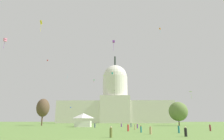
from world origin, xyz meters
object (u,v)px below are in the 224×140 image
at_px(kite_green_mid, 94,80).
at_px(kite_violet_mid, 114,42).
at_px(person_tan_deep_crowd, 151,131).
at_px(kite_yellow_high, 41,23).
at_px(person_navy_edge_east, 95,125).
at_px(kite_blue_low, 71,107).
at_px(capitol_building, 115,104).
at_px(person_tan_lawn_far_left, 135,127).
at_px(kite_black_mid, 115,91).
at_px(person_black_front_right, 186,132).
at_px(person_teal_mid_right, 141,129).
at_px(kite_magenta_high, 123,75).
at_px(kite_turquoise_high, 112,73).
at_px(kite_red_high, 48,60).
at_px(person_olive_aisle_center, 111,132).
at_px(kite_pink_mid, 5,40).
at_px(kite_orange_high, 160,29).
at_px(person_teal_front_left, 179,129).
at_px(event_tent, 83,120).
at_px(kite_cyan_mid, 67,75).
at_px(tree_east_far, 178,111).
at_px(person_purple_near_tree_east, 121,125).
at_px(kite_lime_low, 191,93).
at_px(tree_west_mid, 43,108).
at_px(kite_white_high, 104,76).
at_px(person_maroon_near_tree_west, 210,128).
at_px(person_red_front_center, 128,128).

distance_m(kite_green_mid, kite_violet_mid, 95.05).
relative_size(kite_green_mid, kite_violet_mid, 0.76).
bearing_deg(person_tan_deep_crowd, kite_yellow_high, -16.11).
distance_m(person_navy_edge_east, kite_blue_low, 82.32).
distance_m(capitol_building, person_tan_lawn_far_left, 145.84).
bearing_deg(kite_black_mid, kite_green_mid, 91.70).
bearing_deg(person_black_front_right, person_teal_mid_right, 75.19).
xyz_separation_m(kite_magenta_high, kite_turquoise_high, (-8.84, 6.97, 3.03)).
distance_m(kite_blue_low, kite_red_high, 50.12).
distance_m(person_olive_aisle_center, kite_magenta_high, 133.25).
bearing_deg(kite_pink_mid, kite_orange_high, 169.14).
relative_size(person_tan_deep_crowd, kite_yellow_high, 0.34).
bearing_deg(person_teal_front_left, person_tan_lawn_far_left, -33.80).
height_order(person_navy_edge_east, kite_violet_mid, kite_violet_mid).
distance_m(event_tent, person_black_front_right, 56.95).
height_order(kite_cyan_mid, kite_violet_mid, kite_cyan_mid).
bearing_deg(kite_orange_high, kite_pink_mid, -24.39).
xyz_separation_m(tree_east_far, kite_blue_low, (-67.08, 47.69, 5.11)).
bearing_deg(person_tan_deep_crowd, kite_turquoise_high, -62.89).
relative_size(person_purple_near_tree_east, kite_lime_low, 0.64).
relative_size(tree_west_mid, person_teal_front_left, 8.19).
distance_m(tree_west_mid, kite_turquoise_high, 76.78).
xyz_separation_m(person_teal_mid_right, kite_green_mid, (-23.94, 109.43, 32.42)).
bearing_deg(person_teal_mid_right, kite_orange_high, -162.23).
bearing_deg(kite_black_mid, person_navy_edge_east, -173.89).
height_order(kite_yellow_high, kite_turquoise_high, kite_turquoise_high).
bearing_deg(kite_white_high, kite_yellow_high, -94.17).
bearing_deg(person_maroon_near_tree_west, person_navy_edge_east, 103.42).
bearing_deg(kite_cyan_mid, event_tent, -16.97).
distance_m(person_navy_edge_east, kite_green_mid, 84.29).
bearing_deg(kite_white_high, kite_cyan_mid, -129.13).
bearing_deg(capitol_building, person_olive_aisle_center, -89.34).
xyz_separation_m(kite_yellow_high, kite_violet_mid, (26.99, -5.24, -9.74)).
bearing_deg(capitol_building, kite_red_high, -112.16).
relative_size(kite_magenta_high, kite_white_high, 0.62).
bearing_deg(kite_white_high, kite_red_high, -120.22).
relative_size(tree_east_far, kite_red_high, 13.65).
height_order(person_tan_deep_crowd, kite_orange_high, kite_orange_high).
xyz_separation_m(kite_cyan_mid, kite_turquoise_high, (28.61, 38.30, 10.07)).
relative_size(capitol_building, person_olive_aisle_center, 66.69).
bearing_deg(person_olive_aisle_center, person_purple_near_tree_east, -147.71).
xyz_separation_m(tree_east_far, tree_west_mid, (-70.52, -0.65, 1.97)).
height_order(person_tan_deep_crowd, kite_green_mid, kite_green_mid).
distance_m(kite_cyan_mid, kite_white_high, 31.52).
xyz_separation_m(person_black_front_right, kite_orange_high, (16.08, 85.94, 59.16)).
height_order(kite_blue_low, kite_orange_high, kite_orange_high).
height_order(capitol_building, person_tan_deep_crowd, capitol_building).
height_order(person_red_front_center, kite_red_high, kite_red_high).
xyz_separation_m(person_maroon_near_tree_west, person_navy_edge_east, (-31.83, 25.18, 0.04)).
bearing_deg(capitol_building, tree_west_mid, -110.47).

